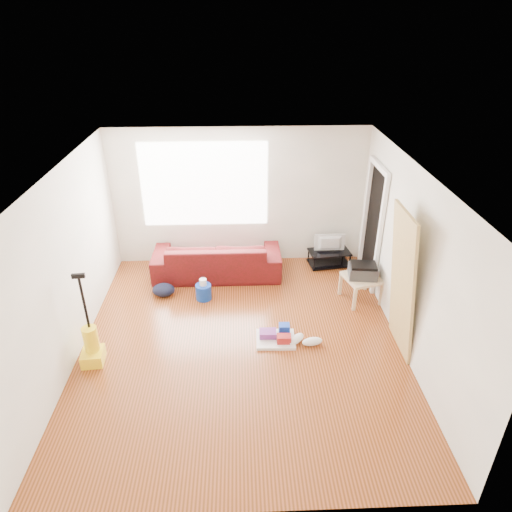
{
  "coord_description": "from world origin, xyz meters",
  "views": [
    {
      "loc": [
        0.0,
        -5.14,
        4.2
      ],
      "look_at": [
        0.23,
        0.6,
        1.09
      ],
      "focal_mm": 32.0,
      "sensor_mm": 36.0,
      "label": 1
    }
  ],
  "objects_px": {
    "sofa": "(218,274)",
    "backpack": "(164,295)",
    "tv_stand": "(329,257)",
    "vacuum": "(92,346)",
    "bucket": "(204,298)",
    "cleaning_tray": "(277,337)",
    "side_table": "(362,280)"
  },
  "relations": [
    {
      "from": "side_table",
      "to": "bucket",
      "type": "xyz_separation_m",
      "value": [
        -2.56,
        0.12,
        -0.36
      ]
    },
    {
      "from": "tv_stand",
      "to": "cleaning_tray",
      "type": "height_order",
      "value": "tv_stand"
    },
    {
      "from": "bucket",
      "to": "cleaning_tray",
      "type": "distance_m",
      "value": 1.58
    },
    {
      "from": "sofa",
      "to": "cleaning_tray",
      "type": "height_order",
      "value": "sofa"
    },
    {
      "from": "tv_stand",
      "to": "vacuum",
      "type": "distance_m",
      "value": 4.43
    },
    {
      "from": "bucket",
      "to": "tv_stand",
      "type": "bearing_deg",
      "value": 24.99
    },
    {
      "from": "side_table",
      "to": "cleaning_tray",
      "type": "relative_size",
      "value": 1.16
    },
    {
      "from": "sofa",
      "to": "tv_stand",
      "type": "bearing_deg",
      "value": -172.52
    },
    {
      "from": "backpack",
      "to": "tv_stand",
      "type": "bearing_deg",
      "value": 21.47
    },
    {
      "from": "backpack",
      "to": "vacuum",
      "type": "height_order",
      "value": "vacuum"
    },
    {
      "from": "tv_stand",
      "to": "sofa",
      "type": "bearing_deg",
      "value": 179.25
    },
    {
      "from": "tv_stand",
      "to": "backpack",
      "type": "relative_size",
      "value": 2.12
    },
    {
      "from": "side_table",
      "to": "backpack",
      "type": "distance_m",
      "value": 3.26
    },
    {
      "from": "sofa",
      "to": "bucket",
      "type": "xyz_separation_m",
      "value": [
        -0.2,
        -0.78,
        0.0
      ]
    },
    {
      "from": "bucket",
      "to": "vacuum",
      "type": "height_order",
      "value": "vacuum"
    },
    {
      "from": "tv_stand",
      "to": "backpack",
      "type": "height_order",
      "value": "tv_stand"
    },
    {
      "from": "cleaning_tray",
      "to": "vacuum",
      "type": "xyz_separation_m",
      "value": [
        -2.51,
        -0.34,
        0.19
      ]
    },
    {
      "from": "cleaning_tray",
      "to": "vacuum",
      "type": "distance_m",
      "value": 2.54
    },
    {
      "from": "sofa",
      "to": "backpack",
      "type": "distance_m",
      "value": 1.09
    },
    {
      "from": "bucket",
      "to": "cleaning_tray",
      "type": "xyz_separation_m",
      "value": [
        1.11,
        -1.12,
        0.06
      ]
    },
    {
      "from": "sofa",
      "to": "cleaning_tray",
      "type": "distance_m",
      "value": 2.11
    },
    {
      "from": "bucket",
      "to": "side_table",
      "type": "bearing_deg",
      "value": -2.72
    },
    {
      "from": "sofa",
      "to": "backpack",
      "type": "bearing_deg",
      "value": 36.95
    },
    {
      "from": "side_table",
      "to": "cleaning_tray",
      "type": "xyz_separation_m",
      "value": [
        -1.44,
        -1.0,
        -0.3
      ]
    },
    {
      "from": "sofa",
      "to": "backpack",
      "type": "xyz_separation_m",
      "value": [
        -0.87,
        -0.66,
        0.0
      ]
    },
    {
      "from": "sofa",
      "to": "tv_stand",
      "type": "height_order",
      "value": "sofa"
    },
    {
      "from": "bucket",
      "to": "vacuum",
      "type": "xyz_separation_m",
      "value": [
        -1.39,
        -1.46,
        0.25
      ]
    },
    {
      "from": "side_table",
      "to": "sofa",
      "type": "bearing_deg",
      "value": 159.02
    },
    {
      "from": "tv_stand",
      "to": "backpack",
      "type": "bearing_deg",
      "value": -170.69
    },
    {
      "from": "tv_stand",
      "to": "side_table",
      "type": "height_order",
      "value": "side_table"
    },
    {
      "from": "backpack",
      "to": "vacuum",
      "type": "xyz_separation_m",
      "value": [
        -0.72,
        -1.58,
        0.25
      ]
    },
    {
      "from": "side_table",
      "to": "bucket",
      "type": "relative_size",
      "value": 2.52
    }
  ]
}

